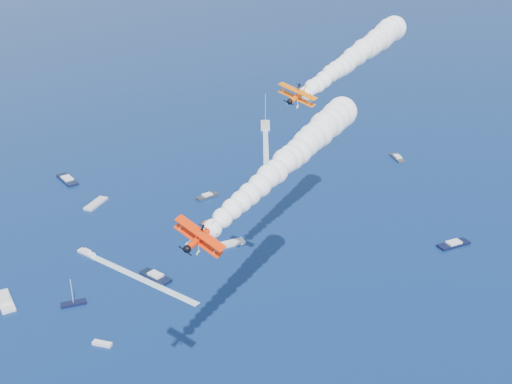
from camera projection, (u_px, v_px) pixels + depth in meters
biplane_lead at (297, 96)px, 115.35m from camera, size 8.71×9.93×6.55m
biplane_trail at (200, 238)px, 85.13m from camera, size 9.21×10.42×7.56m
smoke_trail_lead at (355, 56)px, 134.04m from camera, size 51.52×35.87×9.44m
smoke_trail_trail at (288, 160)px, 104.11m from camera, size 51.60×37.69×9.44m
spectator_boats at (25, 248)px, 184.06m from camera, size 241.84×167.86×0.70m
boat_wakes at (81, 283)px, 168.61m from camera, size 237.87×105.74×0.04m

